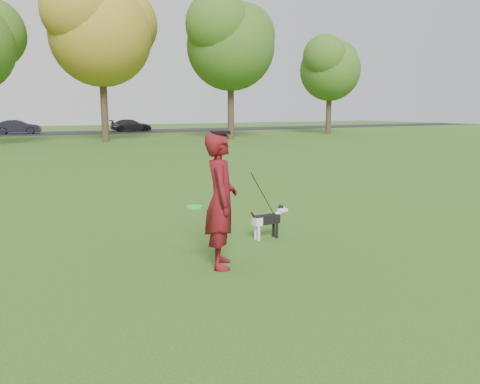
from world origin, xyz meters
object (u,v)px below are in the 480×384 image
car_mid (18,127)px  car_right (131,125)px  dog (269,218)px  man (221,200)px

car_mid → car_right: car_mid is taller
dog → car_mid: size_ratio=0.21×
car_right → dog: bearing=172.3°
man → dog: man is taller
man → car_mid: 40.49m
car_mid → car_right: (10.26, 0.00, -0.04)m
man → car_right: (10.27, 40.49, -0.38)m
dog → car_right: car_right is taller
dog → car_mid: car_mid is taller
dog → car_right: 40.53m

